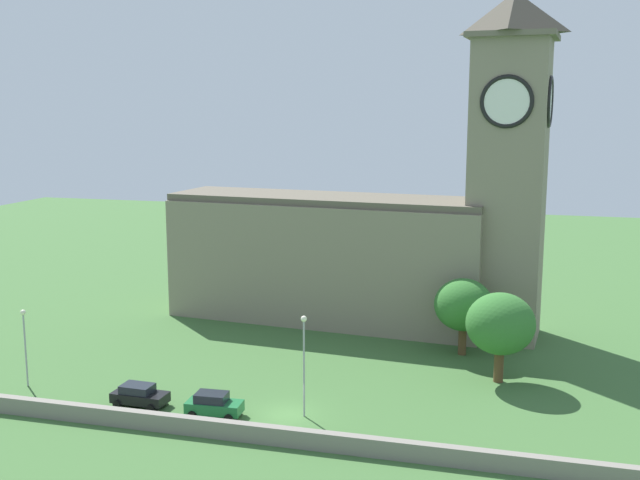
{
  "coord_description": "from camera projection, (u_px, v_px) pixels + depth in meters",
  "views": [
    {
      "loc": [
        16.04,
        -50.2,
        22.21
      ],
      "look_at": [
        -0.1,
        9.78,
        11.37
      ],
      "focal_mm": 42.68,
      "sensor_mm": 36.0,
      "label": 1
    }
  ],
  "objects": [
    {
      "name": "quay_barrier",
      "position": [
        265.0,
        434.0,
        50.9
      ],
      "size": [
        52.75,
        0.7,
        1.25
      ],
      "primitive_type": "cube",
      "color": "gray",
      "rests_on": "ground"
    },
    {
      "name": "ground_plane",
      "position": [
        336.0,
        352.0,
        69.94
      ],
      "size": [
        200.0,
        200.0,
        0.0
      ],
      "primitive_type": "plane",
      "color": "#3D6633"
    },
    {
      "name": "church",
      "position": [
        374.0,
        234.0,
        77.68
      ],
      "size": [
        39.3,
        12.09,
        32.68
      ],
      "color": "gray",
      "rests_on": "ground"
    },
    {
      "name": "streetlamp_west_mid",
      "position": [
        304.0,
        350.0,
        54.57
      ],
      "size": [
        0.44,
        0.44,
        7.58
      ],
      "color": "#9EA0A5",
      "rests_on": "ground"
    },
    {
      "name": "streetlamp_west_end",
      "position": [
        25.0,
        335.0,
        60.7
      ],
      "size": [
        0.44,
        0.44,
        6.37
      ],
      "color": "#9EA0A5",
      "rests_on": "ground"
    },
    {
      "name": "tree_by_tower",
      "position": [
        500.0,
        324.0,
        61.6
      ],
      "size": [
        5.61,
        5.61,
        7.45
      ],
      "color": "brown",
      "rests_on": "ground"
    },
    {
      "name": "car_green",
      "position": [
        214.0,
        405.0,
        55.26
      ],
      "size": [
        4.15,
        2.25,
        1.78
      ],
      "color": "#1E6B38",
      "rests_on": "ground"
    },
    {
      "name": "car_black",
      "position": [
        139.0,
        395.0,
        57.27
      ],
      "size": [
        4.25,
        2.29,
        1.64
      ],
      "color": "black",
      "rests_on": "ground"
    },
    {
      "name": "tree_riverside_west",
      "position": [
        463.0,
        305.0,
        68.55
      ],
      "size": [
        5.28,
        5.28,
        7.04
      ],
      "color": "brown",
      "rests_on": "ground"
    }
  ]
}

